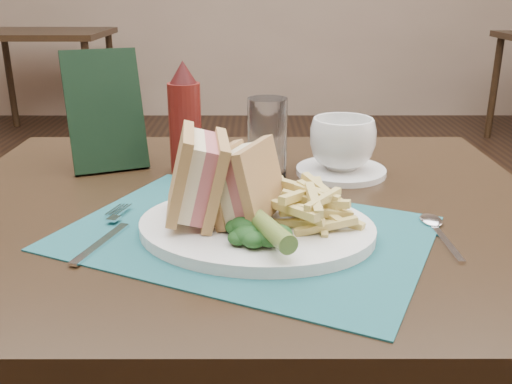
# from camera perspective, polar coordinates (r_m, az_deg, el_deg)

# --- Properties ---
(wall_back) EXTENTS (6.00, 0.00, 6.00)m
(wall_back) POSITION_cam_1_polar(r_m,az_deg,el_deg) (4.90, -0.31, 7.67)
(wall_back) COLOR tan
(wall_back) RESTS_ON ground
(table_bg_left) EXTENTS (0.90, 0.75, 0.75)m
(table_bg_left) POSITION_cam_1_polar(r_m,az_deg,el_deg) (4.38, -20.19, 9.99)
(table_bg_left) COLOR black
(table_bg_left) RESTS_ON ground
(placemat) EXTENTS (0.54, 0.47, 0.00)m
(placemat) POSITION_cam_1_polar(r_m,az_deg,el_deg) (0.73, -1.01, -4.13)
(placemat) COLOR #1B5357
(placemat) RESTS_ON table_main
(plate) EXTENTS (0.34, 0.30, 0.01)m
(plate) POSITION_cam_1_polar(r_m,az_deg,el_deg) (0.72, 0.00, -3.61)
(plate) COLOR white
(plate) RESTS_ON placemat
(sandwich_half_a) EXTENTS (0.09, 0.12, 0.12)m
(sandwich_half_a) POSITION_cam_1_polar(r_m,az_deg,el_deg) (0.72, -7.57, 1.61)
(sandwich_half_a) COLOR tan
(sandwich_half_a) RESTS_ON plate
(sandwich_half_b) EXTENTS (0.11, 0.12, 0.10)m
(sandwich_half_b) POSITION_cam_1_polar(r_m,az_deg,el_deg) (0.72, -2.60, 1.22)
(sandwich_half_b) COLOR tan
(sandwich_half_b) RESTS_ON plate
(kale_garnish) EXTENTS (0.11, 0.08, 0.03)m
(kale_garnish) POSITION_cam_1_polar(r_m,az_deg,el_deg) (0.66, 0.02, -3.98)
(kale_garnish) COLOR #133514
(kale_garnish) RESTS_ON plate
(pickle_spear) EXTENTS (0.07, 0.12, 0.03)m
(pickle_spear) POSITION_cam_1_polar(r_m,az_deg,el_deg) (0.65, 1.07, -3.44)
(pickle_spear) COLOR #536E2A
(pickle_spear) RESTS_ON plate
(fries_pile) EXTENTS (0.18, 0.20, 0.05)m
(fries_pile) POSITION_cam_1_polar(r_m,az_deg,el_deg) (0.72, 5.06, -0.96)
(fries_pile) COLOR #D5C06A
(fries_pile) RESTS_ON plate
(fork) EXTENTS (0.08, 0.17, 0.01)m
(fork) POSITION_cam_1_polar(r_m,az_deg,el_deg) (0.75, -14.72, -3.70)
(fork) COLOR silver
(fork) RESTS_ON placemat
(spoon) EXTENTS (0.04, 0.15, 0.01)m
(spoon) POSITION_cam_1_polar(r_m,az_deg,el_deg) (0.76, 18.05, -3.93)
(spoon) COLOR silver
(spoon) RESTS_ON table_main
(saucer) EXTENTS (0.19, 0.19, 0.01)m
(saucer) POSITION_cam_1_polar(r_m,az_deg,el_deg) (0.97, 8.48, 2.09)
(saucer) COLOR white
(saucer) RESTS_ON table_main
(coffee_cup) EXTENTS (0.15, 0.15, 0.09)m
(coffee_cup) POSITION_cam_1_polar(r_m,az_deg,el_deg) (0.95, 8.63, 4.82)
(coffee_cup) COLOR white
(coffee_cup) RESTS_ON saucer
(drinking_glass) EXTENTS (0.08, 0.08, 0.13)m
(drinking_glass) POSITION_cam_1_polar(r_m,az_deg,el_deg) (0.93, 1.13, 5.42)
(drinking_glass) COLOR silver
(drinking_glass) RESTS_ON table_main
(ketchup_bottle) EXTENTS (0.07, 0.07, 0.19)m
(ketchup_bottle) POSITION_cam_1_polar(r_m,az_deg,el_deg) (0.95, -7.13, 7.38)
(ketchup_bottle) COLOR #5A130F
(ketchup_bottle) RESTS_ON table_main
(check_presenter) EXTENTS (0.14, 0.12, 0.20)m
(check_presenter) POSITION_cam_1_polar(r_m,az_deg,el_deg) (1.00, -14.85, 7.86)
(check_presenter) COLOR black
(check_presenter) RESTS_ON table_main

